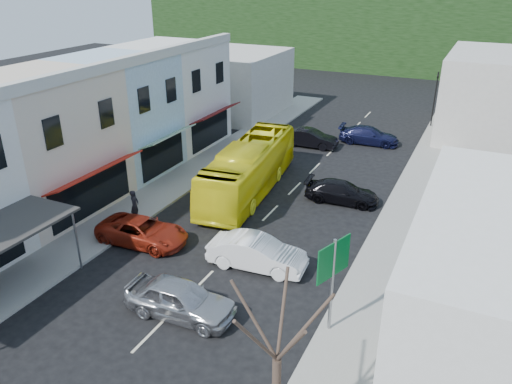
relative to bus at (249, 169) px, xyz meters
The scene contains 18 objects.
ground 10.71m from the bus, 76.32° to the right, with size 120.00×120.00×0.00m, color black.
sidewalk_left 5.22m from the bus, behind, with size 3.00×52.00×0.15m, color gray.
sidewalk_right 10.12m from the bus, ahead, with size 3.00×52.00×0.15m, color gray.
shopfront_row 11.57m from the bus, 152.06° to the right, with size 8.25×30.00×8.00m.
distant_block_left 19.27m from the bus, 119.61° to the left, with size 8.00×10.00×6.00m, color #B7B2A8.
distant_block_right 23.97m from the bus, 55.57° to the left, with size 8.00×12.00×7.00m, color #B7B2A8.
hillside 55.05m from the bus, 88.90° to the left, with size 80.00×26.00×14.00m.
bus is the anchor object (origin of this frame).
car_silver 13.01m from the bus, 76.85° to the right, with size 1.80×4.40×1.40m, color #ADADB2.
car_white 9.07m from the bus, 61.65° to the right, with size 1.80×4.40×1.40m, color white.
car_red 8.72m from the bus, 104.59° to the right, with size 1.90×4.60×1.40m, color maroon.
car_black_near 6.03m from the bus, 10.20° to the left, with size 1.84×4.50×1.40m, color black.
car_black_far 10.17m from the bus, 86.75° to the left, with size 1.80×4.40×1.40m, color black.
car_navy_far 13.78m from the bus, 70.08° to the left, with size 1.84×4.50×1.40m, color black.
pedestrian_left 7.78m from the bus, 121.10° to the right, with size 0.60×0.40×1.70m, color black.
direction_sign 14.14m from the bus, 50.92° to the right, with size 0.86×1.87×4.24m, color #055422, non-canonical shape.
street_tree 19.19m from the bus, 61.64° to the right, with size 2.68×2.68×6.95m, color #372920, non-canonical shape.
traffic_signal 21.81m from the bus, 66.37° to the left, with size 0.63×1.06×5.02m, color black, non-canonical shape.
Camera 1 is at (10.61, -16.42, 13.44)m, focal length 35.00 mm.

